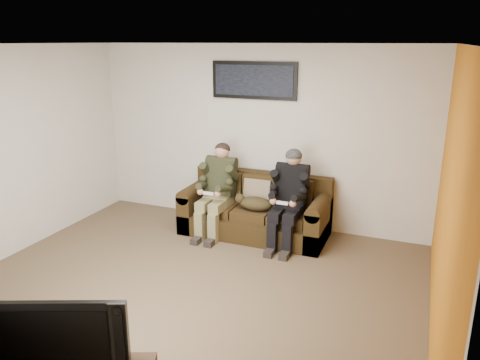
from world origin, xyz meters
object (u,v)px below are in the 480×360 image
at_px(sofa, 256,211).
at_px(person_left, 218,185).
at_px(person_right, 289,193).
at_px(cat, 254,203).
at_px(television, 54,334).
at_px(framed_poster, 254,80).

relative_size(sofa, person_left, 1.60).
xyz_separation_m(person_right, cat, (-0.48, -0.02, -0.20)).
bearing_deg(person_left, sofa, 17.97).
distance_m(person_left, television, 3.63).
bearing_deg(television, sofa, 65.93).
bearing_deg(person_left, person_right, 0.02).
distance_m(sofa, television, 3.80).
distance_m(person_left, cat, 0.59).
bearing_deg(person_right, person_left, -179.98).
height_order(sofa, cat, sofa).
height_order(sofa, framed_poster, framed_poster).
height_order(sofa, person_left, person_left).
relative_size(cat, television, 0.62).
height_order(person_right, television, person_right).
distance_m(person_left, person_right, 1.04).
bearing_deg(sofa, television, -91.49).
distance_m(cat, framed_poster, 1.72).
bearing_deg(television, person_left, 74.08).
xyz_separation_m(person_left, framed_poster, (0.32, 0.56, 1.40)).
distance_m(sofa, person_left, 0.67).
distance_m(sofa, person_right, 0.67).
bearing_deg(person_right, framed_poster, 142.00).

